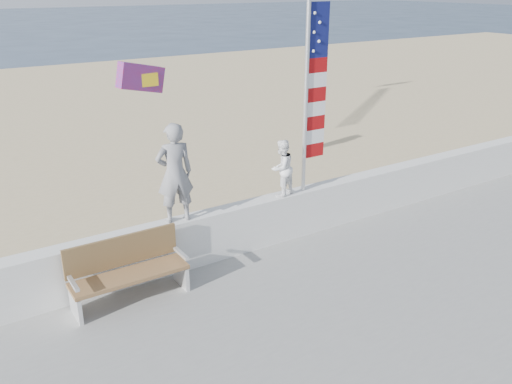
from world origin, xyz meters
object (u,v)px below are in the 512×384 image
bench (127,269)px  flag (312,90)px  adult (175,173)px  child (282,168)px

bench → flag: (3.85, 0.45, 2.30)m
flag → adult: bearing=180.0°
adult → bench: (-1.08, -0.45, -1.23)m
adult → flag: bearing=-171.8°
child → bench: (-3.22, -0.45, -0.93)m
adult → bench: size_ratio=0.93×
adult → child: 2.16m
child → bench: size_ratio=0.59×
child → flag: 1.52m
flag → bench: bearing=-173.3°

